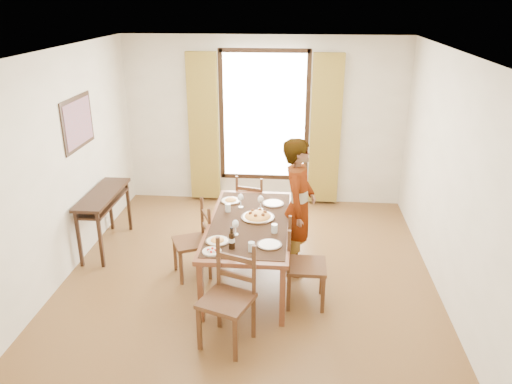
# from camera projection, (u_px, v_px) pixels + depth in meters

# --- Properties ---
(ground) EXTENTS (5.00, 5.00, 0.00)m
(ground) POSITION_uv_depth(u_px,v_px,m) (249.00, 275.00, 6.22)
(ground) COLOR #4F3318
(ground) RESTS_ON ground
(room_shell) EXTENTS (4.60, 5.10, 2.74)m
(room_shell) POSITION_uv_depth(u_px,v_px,m) (249.00, 154.00, 5.77)
(room_shell) COLOR silver
(room_shell) RESTS_ON ground
(console_table) EXTENTS (0.38, 1.20, 0.80)m
(console_table) POSITION_uv_depth(u_px,v_px,m) (103.00, 201.00, 6.68)
(console_table) COLOR black
(console_table) RESTS_ON ground
(dining_table) EXTENTS (0.98, 1.99, 0.76)m
(dining_table) POSITION_uv_depth(u_px,v_px,m) (250.00, 226.00, 5.93)
(dining_table) COLOR brown
(dining_table) RESTS_ON ground
(chair_west) EXTENTS (0.55, 0.55, 0.94)m
(chair_west) POSITION_uv_depth(u_px,v_px,m) (194.00, 242.00, 6.10)
(chair_west) COLOR #4F361A
(chair_west) RESTS_ON ground
(chair_north) EXTENTS (0.50, 0.50, 0.94)m
(chair_north) POSITION_uv_depth(u_px,v_px,m) (253.00, 207.00, 7.11)
(chair_north) COLOR #4F361A
(chair_north) RESTS_ON ground
(chair_south) EXTENTS (0.59, 0.59, 1.04)m
(chair_south) POSITION_uv_depth(u_px,v_px,m) (228.00, 300.00, 4.87)
(chair_south) COLOR #4F361A
(chair_south) RESTS_ON ground
(chair_east) EXTENTS (0.44, 0.44, 0.98)m
(chair_east) POSITION_uv_depth(u_px,v_px,m) (303.00, 267.00, 5.52)
(chair_east) COLOR #4F361A
(chair_east) RESTS_ON ground
(man) EXTENTS (0.76, 0.61, 1.72)m
(man) POSITION_uv_depth(u_px,v_px,m) (298.00, 207.00, 6.04)
(man) COLOR gray
(man) RESTS_ON ground
(plate_sw) EXTENTS (0.27, 0.27, 0.05)m
(plate_sw) POSITION_uv_depth(u_px,v_px,m) (217.00, 240.00, 5.41)
(plate_sw) COLOR silver
(plate_sw) RESTS_ON dining_table
(plate_se) EXTENTS (0.27, 0.27, 0.05)m
(plate_se) POSITION_uv_depth(u_px,v_px,m) (269.00, 243.00, 5.33)
(plate_se) COLOR silver
(plate_se) RESTS_ON dining_table
(plate_nw) EXTENTS (0.27, 0.27, 0.05)m
(plate_nw) POSITION_uv_depth(u_px,v_px,m) (231.00, 200.00, 6.47)
(plate_nw) COLOR silver
(plate_nw) RESTS_ON dining_table
(plate_ne) EXTENTS (0.27, 0.27, 0.05)m
(plate_ne) POSITION_uv_depth(u_px,v_px,m) (273.00, 202.00, 6.39)
(plate_ne) COLOR silver
(plate_ne) RESTS_ON dining_table
(pasta_platter) EXTENTS (0.40, 0.40, 0.10)m
(pasta_platter) POSITION_uv_depth(u_px,v_px,m) (258.00, 215.00, 5.97)
(pasta_platter) COLOR orange
(pasta_platter) RESTS_ON dining_table
(caprese_plate) EXTENTS (0.20, 0.20, 0.04)m
(caprese_plate) POSITION_uv_depth(u_px,v_px,m) (212.00, 250.00, 5.20)
(caprese_plate) COLOR silver
(caprese_plate) RESTS_ON dining_table
(wine_glass_a) EXTENTS (0.08, 0.08, 0.18)m
(wine_glass_a) POSITION_uv_depth(u_px,v_px,m) (235.00, 227.00, 5.55)
(wine_glass_a) COLOR white
(wine_glass_a) RESTS_ON dining_table
(wine_glass_b) EXTENTS (0.08, 0.08, 0.18)m
(wine_glass_b) POSITION_uv_depth(u_px,v_px,m) (261.00, 203.00, 6.21)
(wine_glass_b) COLOR white
(wine_glass_b) RESTS_ON dining_table
(wine_glass_c) EXTENTS (0.08, 0.08, 0.18)m
(wine_glass_c) POSITION_uv_depth(u_px,v_px,m) (241.00, 201.00, 6.27)
(wine_glass_c) COLOR white
(wine_glass_c) RESTS_ON dining_table
(tumbler_a) EXTENTS (0.07, 0.07, 0.10)m
(tumbler_a) POSITION_uv_depth(u_px,v_px,m) (274.00, 228.00, 5.62)
(tumbler_a) COLOR silver
(tumbler_a) RESTS_ON dining_table
(tumbler_b) EXTENTS (0.07, 0.07, 0.10)m
(tumbler_b) POSITION_uv_depth(u_px,v_px,m) (228.00, 208.00, 6.16)
(tumbler_b) COLOR silver
(tumbler_b) RESTS_ON dining_table
(tumbler_c) EXTENTS (0.07, 0.07, 0.10)m
(tumbler_c) POSITION_uv_depth(u_px,v_px,m) (252.00, 247.00, 5.21)
(tumbler_c) COLOR silver
(tumbler_c) RESTS_ON dining_table
(wine_bottle) EXTENTS (0.07, 0.07, 0.25)m
(wine_bottle) POSITION_uv_depth(u_px,v_px,m) (232.00, 238.00, 5.24)
(wine_bottle) COLOR black
(wine_bottle) RESTS_ON dining_table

